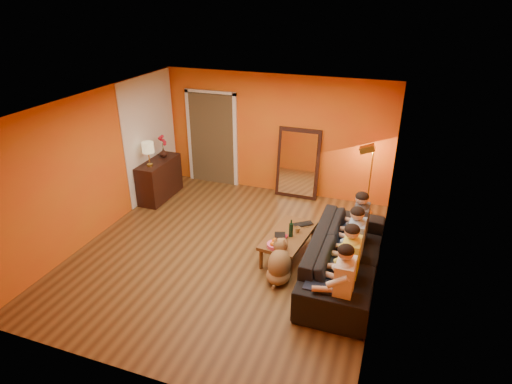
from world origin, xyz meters
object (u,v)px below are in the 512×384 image
(vase, at_px, (163,153))
(wine_bottle, at_px, (291,228))
(table_lamp, at_px, (149,154))
(person_mid_left, at_px, (350,262))
(sofa, at_px, (345,257))
(tumbler, at_px, (298,230))
(floor_lamp, at_px, (370,181))
(laptop, at_px, (304,225))
(coffee_table, at_px, (288,245))
(dog, at_px, (280,261))
(mirror_frame, at_px, (298,163))
(sideboard, at_px, (160,179))
(person_mid_right, at_px, (355,243))
(person_far_left, at_px, (344,285))
(person_far_right, at_px, (360,226))

(vase, bearing_deg, wine_bottle, -25.45)
(table_lamp, height_order, person_mid_left, table_lamp)
(sofa, xyz_separation_m, tumbler, (-0.87, 0.43, 0.08))
(sofa, relative_size, person_mid_left, 2.13)
(sofa, distance_m, vase, 4.65)
(floor_lamp, xyz_separation_m, laptop, (-0.91, -1.65, -0.29))
(coffee_table, height_order, dog, dog)
(sofa, distance_m, dog, 1.01)
(dog, relative_size, tumbler, 7.29)
(mirror_frame, height_order, tumbler, mirror_frame)
(sideboard, bearing_deg, person_mid_right, -18.76)
(person_far_left, bearing_deg, mirror_frame, 113.33)
(person_mid_right, distance_m, tumbler, 1.06)
(sofa, distance_m, laptop, 1.05)
(sideboard, bearing_deg, person_far_left, -30.60)
(floor_lamp, relative_size, person_mid_left, 1.18)
(sideboard, xyz_separation_m, person_far_right, (4.37, -0.93, 0.18))
(table_lamp, relative_size, dog, 0.74)
(coffee_table, height_order, vase, vase)
(table_lamp, distance_m, person_far_right, 4.44)
(sideboard, xyz_separation_m, table_lamp, (0.00, -0.30, 0.68))
(person_far_left, distance_m, wine_bottle, 1.65)
(person_mid_right, height_order, wine_bottle, person_mid_right)
(table_lamp, distance_m, vase, 0.57)
(person_mid_right, bearing_deg, person_far_right, 90.00)
(table_lamp, bearing_deg, person_far_right, -8.26)
(laptop, bearing_deg, person_mid_left, -86.91)
(sideboard, relative_size, floor_lamp, 0.82)
(wine_bottle, bearing_deg, vase, 154.55)
(person_mid_right, distance_m, vase, 4.71)
(floor_lamp, relative_size, person_far_right, 1.18)
(sideboard, height_order, coffee_table, sideboard)
(mirror_frame, relative_size, table_lamp, 2.98)
(sofa, xyz_separation_m, person_mid_right, (0.13, 0.10, 0.23))
(coffee_table, xyz_separation_m, person_mid_right, (1.12, -0.21, 0.40))
(mirror_frame, xyz_separation_m, floor_lamp, (1.55, -0.35, -0.04))
(sofa, xyz_separation_m, person_mid_left, (0.13, -0.45, 0.23))
(tumbler, bearing_deg, person_far_left, -55.15)
(table_lamp, relative_size, person_mid_right, 0.42)
(floor_lamp, height_order, person_far_left, floor_lamp)
(sideboard, xyz_separation_m, person_mid_left, (4.37, -2.03, 0.18))
(sofa, height_order, laptop, sofa)
(tumbler, bearing_deg, floor_lamp, 62.82)
(person_mid_left, bearing_deg, mirror_frame, 116.90)
(sideboard, relative_size, person_mid_left, 0.97)
(person_far_left, height_order, vase, person_far_left)
(wine_bottle, distance_m, laptop, 0.44)
(dog, height_order, person_mid_left, person_mid_left)
(floor_lamp, distance_m, person_mid_left, 2.77)
(sideboard, bearing_deg, tumbler, -18.86)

